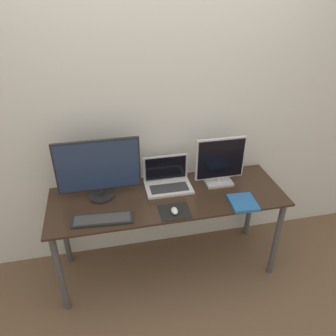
# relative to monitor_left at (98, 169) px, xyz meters

# --- Properties ---
(ground_plane) EXTENTS (12.00, 12.00, 0.00)m
(ground_plane) POSITION_rel_monitor_left_xyz_m (0.49, -0.39, -0.99)
(ground_plane) COLOR brown
(wall_back) EXTENTS (7.00, 0.05, 2.50)m
(wall_back) POSITION_rel_monitor_left_xyz_m (0.49, 0.27, 0.26)
(wall_back) COLOR silver
(wall_back) RESTS_ON ground_plane
(desk) EXTENTS (1.77, 0.60, 0.74)m
(desk) POSITION_rel_monitor_left_xyz_m (0.49, -0.09, -0.35)
(desk) COLOR #332319
(desk) RESTS_ON ground_plane
(monitor_left) EXTENTS (0.60, 0.18, 0.47)m
(monitor_left) POSITION_rel_monitor_left_xyz_m (0.00, 0.00, 0.00)
(monitor_left) COLOR black
(monitor_left) RESTS_ON desk
(monitor_right) EXTENTS (0.39, 0.15, 0.39)m
(monitor_right) POSITION_rel_monitor_left_xyz_m (0.92, -0.00, -0.06)
(monitor_right) COLOR #B2B2B7
(monitor_right) RESTS_ON desk
(laptop) EXTENTS (0.36, 0.23, 0.23)m
(laptop) POSITION_rel_monitor_left_xyz_m (0.51, 0.04, -0.19)
(laptop) COLOR silver
(laptop) RESTS_ON desk
(keyboard) EXTENTS (0.42, 0.16, 0.02)m
(keyboard) POSITION_rel_monitor_left_xyz_m (-0.01, -0.28, -0.24)
(keyboard) COLOR black
(keyboard) RESTS_ON desk
(mousepad) EXTENTS (0.21, 0.19, 0.00)m
(mousepad) POSITION_rel_monitor_left_xyz_m (0.49, -0.29, -0.24)
(mousepad) COLOR black
(mousepad) RESTS_ON desk
(mouse) EXTENTS (0.05, 0.07, 0.04)m
(mouse) POSITION_rel_monitor_left_xyz_m (0.49, -0.31, -0.22)
(mouse) COLOR silver
(mouse) RESTS_ON mousepad
(book) EXTENTS (0.20, 0.23, 0.02)m
(book) POSITION_rel_monitor_left_xyz_m (1.00, -0.31, -0.24)
(book) COLOR #235B9E
(book) RESTS_ON desk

